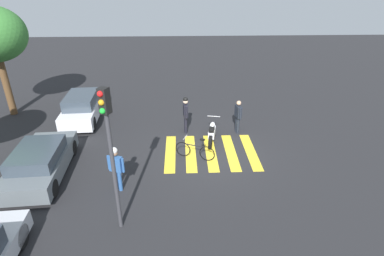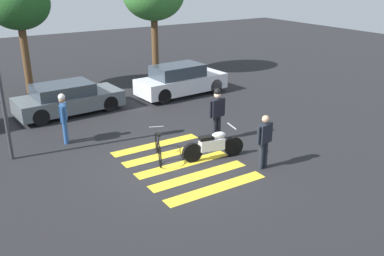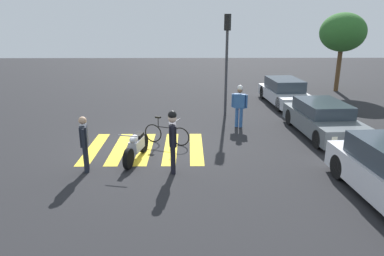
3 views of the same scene
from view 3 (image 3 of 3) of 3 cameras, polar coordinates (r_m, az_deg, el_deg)
The scene contains 11 objects.
ground_plane at distance 12.53m, azimuth -7.58°, elevation -3.27°, with size 60.00×60.00×0.00m, color #232326.
police_motorcycle at distance 11.43m, azimuth -9.01°, elevation -2.93°, with size 2.05×0.71×1.03m.
leaning_bicycle at distance 12.78m, azimuth -4.17°, elevation -0.95°, with size 0.75×1.66×1.00m.
officer_on_foot at distance 10.15m, azimuth -3.15°, elevation -1.44°, with size 0.70×0.25×1.89m.
officer_by_motorcycle at distance 10.73m, azimuth -17.02°, elevation -1.97°, with size 0.66×0.29×1.69m.
pedestrian_bystander at distance 14.72m, azimuth 7.68°, elevation 4.02°, with size 0.36×0.63×1.78m.
crosswalk_stripes at distance 12.53m, azimuth -7.58°, elevation -3.25°, with size 3.19×4.05×0.01m.
car_silver_sedan at distance 19.42m, azimuth 14.78°, elevation 5.64°, with size 4.52×2.02×1.33m.
car_grey_coupe at distance 14.62m, azimuth 20.44°, elevation 1.35°, with size 4.40×2.07×1.29m.
traffic_light_pole at distance 16.21m, azimuth 5.68°, elevation 12.51°, with size 0.36×0.32×4.57m.
street_tree_near at distance 23.79m, azimuth 23.21°, elevation 14.00°, with size 2.71×2.71×4.74m.
Camera 3 is at (11.64, 1.53, 4.36)m, focal length 32.96 mm.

